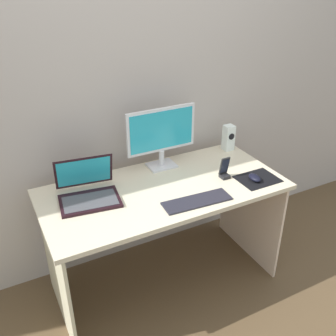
{
  "coord_description": "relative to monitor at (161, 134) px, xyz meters",
  "views": [
    {
      "loc": [
        -0.89,
        -1.76,
        1.94
      ],
      "look_at": [
        0.02,
        -0.02,
        0.89
      ],
      "focal_mm": 41.06,
      "sensor_mm": 36.0,
      "label": 1
    }
  ],
  "objects": [
    {
      "name": "laptop",
      "position": [
        -0.55,
        -0.15,
        -0.18
      ],
      "size": [
        0.37,
        0.34,
        0.23
      ],
      "color": "black",
      "rests_on": "desk"
    },
    {
      "name": "speaker_right",
      "position": [
        0.54,
        0.01,
        -0.14
      ],
      "size": [
        0.07,
        0.07,
        0.18
      ],
      "color": "white",
      "rests_on": "desk"
    },
    {
      "name": "mouse",
      "position": [
        0.42,
        -0.43,
        -0.21
      ],
      "size": [
        0.07,
        0.11,
        0.04
      ],
      "primitive_type": "ellipsoid",
      "rotation": [
        0.0,
        0.0,
        -0.09
      ],
      "color": "black",
      "rests_on": "mousepad"
    },
    {
      "name": "ground_plane",
      "position": [
        -0.11,
        -0.25,
        -0.98
      ],
      "size": [
        8.0,
        8.0,
        0.0
      ],
      "primitive_type": "plane",
      "color": "brown"
    },
    {
      "name": "wall_back",
      "position": [
        -0.11,
        0.2,
        0.27
      ],
      "size": [
        6.0,
        0.04,
        2.5
      ],
      "primitive_type": "cube",
      "color": "#B1A8A1",
      "rests_on": "ground_plane"
    },
    {
      "name": "desk",
      "position": [
        -0.11,
        -0.25,
        -0.38
      ],
      "size": [
        1.46,
        0.7,
        0.75
      ],
      "color": "beige",
      "rests_on": "ground_plane"
    },
    {
      "name": "monitor",
      "position": [
        0.0,
        0.0,
        0.0
      ],
      "size": [
        0.47,
        0.14,
        0.4
      ],
      "color": "silver",
      "rests_on": "desk"
    },
    {
      "name": "keyboard_external",
      "position": [
        -0.01,
        -0.47,
        -0.22
      ],
      "size": [
        0.4,
        0.15,
        0.01
      ],
      "primitive_type": "cube",
      "rotation": [
        0.0,
        0.0,
        -0.07
      ],
      "color": "#25232E",
      "rests_on": "desk"
    },
    {
      "name": "phone_in_dock",
      "position": [
        0.28,
        -0.31,
        -0.18
      ],
      "size": [
        0.06,
        0.06,
        0.14
      ],
      "color": "black",
      "rests_on": "desk"
    },
    {
      "name": "mousepad",
      "position": [
        0.45,
        -0.43,
        -0.23
      ],
      "size": [
        0.25,
        0.2,
        0.0
      ],
      "primitive_type": "cube",
      "color": "black",
      "rests_on": "desk"
    }
  ]
}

